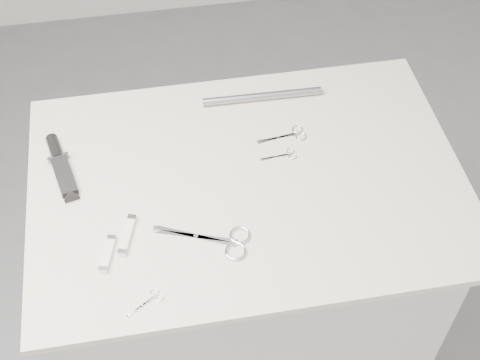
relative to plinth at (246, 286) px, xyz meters
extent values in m
cube|color=slate|center=(0.00, 0.00, -0.46)|extent=(4.00, 4.00, 0.01)
cube|color=silver|center=(0.00, 0.00, 0.00)|extent=(0.90, 0.60, 0.90)
cube|color=beige|center=(0.00, 0.00, 0.46)|extent=(1.00, 0.70, 0.02)
cube|color=silver|center=(-0.14, -0.14, 0.47)|extent=(0.18, 0.09, 0.00)
cylinder|color=silver|center=(-0.14, -0.14, 0.47)|extent=(0.01, 0.01, 0.00)
torus|color=silver|center=(-0.05, -0.16, 0.47)|extent=(0.05, 0.05, 0.01)
torus|color=silver|center=(-0.06, -0.20, 0.47)|extent=(0.05, 0.05, 0.01)
cube|color=silver|center=(0.10, 0.11, 0.47)|extent=(0.11, 0.03, 0.00)
cylinder|color=silver|center=(0.10, 0.11, 0.47)|extent=(0.01, 0.01, 0.00)
torus|color=silver|center=(0.15, 0.13, 0.47)|extent=(0.03, 0.03, 0.00)
torus|color=silver|center=(0.15, 0.11, 0.47)|extent=(0.03, 0.03, 0.00)
cube|color=silver|center=(0.08, 0.05, 0.47)|extent=(0.08, 0.02, 0.00)
cylinder|color=silver|center=(0.08, 0.05, 0.47)|extent=(0.00, 0.00, 0.00)
torus|color=silver|center=(0.12, 0.07, 0.47)|extent=(0.02, 0.02, 0.00)
torus|color=silver|center=(0.12, 0.05, 0.47)|extent=(0.02, 0.02, 0.00)
cube|color=silver|center=(-0.27, -0.29, 0.47)|extent=(0.07, 0.05, 0.00)
cylinder|color=silver|center=(-0.27, -0.29, 0.47)|extent=(0.00, 0.00, 0.00)
torus|color=silver|center=(-0.24, -0.26, 0.47)|extent=(0.02, 0.02, 0.00)
torus|color=silver|center=(-0.23, -0.28, 0.47)|extent=(0.02, 0.02, 0.00)
cube|color=black|center=(-0.42, 0.07, 0.48)|extent=(0.06, 0.12, 0.01)
cube|color=gray|center=(-0.43, 0.13, 0.48)|extent=(0.04, 0.02, 0.02)
cylinder|color=black|center=(-0.44, 0.17, 0.48)|extent=(0.04, 0.08, 0.02)
cube|color=silver|center=(-0.28, -0.12, 0.48)|extent=(0.05, 0.10, 0.01)
cube|color=silver|center=(-0.27, -0.07, 0.48)|extent=(0.02, 0.02, 0.01)
cube|color=silver|center=(-0.30, -0.16, 0.48)|extent=(0.02, 0.02, 0.01)
cube|color=silver|center=(-0.33, -0.16, 0.48)|extent=(0.04, 0.09, 0.01)
cube|color=silver|center=(-0.32, -0.12, 0.48)|extent=(0.02, 0.02, 0.01)
cube|color=silver|center=(-0.34, -0.20, 0.48)|extent=(0.02, 0.02, 0.01)
cylinder|color=gray|center=(0.08, 0.26, 0.48)|extent=(0.31, 0.03, 0.02)
camera|label=1|loc=(-0.19, -0.98, 1.64)|focal=50.00mm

